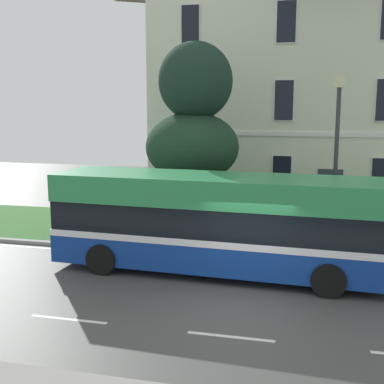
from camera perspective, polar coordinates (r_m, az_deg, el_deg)
name	(u,v)px	position (r m, az deg, el deg)	size (l,w,h in m)	color
ground_plane	(247,291)	(14.52, 6.28, -11.13)	(60.00, 56.00, 0.18)	#444542
georgian_townhouse	(332,72)	(28.85, 15.54, 12.93)	(17.65, 11.21, 13.48)	silver
iron_verge_railing	(334,244)	(17.36, 15.80, -5.72)	(14.24, 0.04, 0.97)	black
evergreen_tree	(192,172)	(20.17, 0.05, 2.26)	(5.20, 5.20, 8.18)	#423328
single_decker_bus	(218,222)	(15.51, 2.95, -3.45)	(10.40, 2.97, 3.05)	navy
street_lamp_post	(336,154)	(17.32, 16.02, 4.20)	(0.36, 0.24, 5.96)	#333338
litter_bin	(283,237)	(17.83, 10.24, -5.00)	(0.49, 0.49, 1.05)	#23472D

